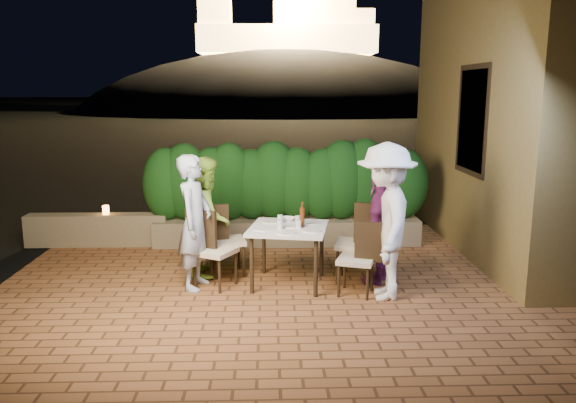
{
  "coord_description": "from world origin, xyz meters",
  "views": [
    {
      "loc": [
        -0.08,
        -6.4,
        2.41
      ],
      "look_at": [
        0.15,
        0.47,
        1.05
      ],
      "focal_mm": 35.0,
      "sensor_mm": 36.0,
      "label": 1
    }
  ],
  "objects_px": {
    "beer_bottle": "(302,214)",
    "parapet_lamp": "(106,210)",
    "diner_green": "(207,216)",
    "diner_white": "(386,222)",
    "chair_right_front": "(356,258)",
    "chair_left_back": "(227,239)",
    "diner_blue": "(195,222)",
    "chair_left_front": "(215,249)",
    "dining_table": "(288,256)",
    "diner_purple": "(380,225)",
    "chair_right_back": "(355,242)",
    "bowl": "(288,219)"
  },
  "relations": [
    {
      "from": "beer_bottle",
      "to": "parapet_lamp",
      "type": "distance_m",
      "value": 3.57
    },
    {
      "from": "diner_green",
      "to": "diner_white",
      "type": "xyz_separation_m",
      "value": [
        2.17,
        -0.95,
        0.13
      ]
    },
    {
      "from": "diner_green",
      "to": "chair_right_front",
      "type": "bearing_deg",
      "value": -116.52
    },
    {
      "from": "diner_white",
      "to": "parapet_lamp",
      "type": "distance_m",
      "value": 4.61
    },
    {
      "from": "chair_left_back",
      "to": "chair_right_front",
      "type": "height_order",
      "value": "chair_left_back"
    },
    {
      "from": "diner_blue",
      "to": "diner_white",
      "type": "xyz_separation_m",
      "value": [
        2.26,
        -0.4,
        0.09
      ]
    },
    {
      "from": "beer_bottle",
      "to": "diner_blue",
      "type": "bearing_deg",
      "value": -177.18
    },
    {
      "from": "chair_left_front",
      "to": "diner_green",
      "type": "relative_size",
      "value": 0.61
    },
    {
      "from": "dining_table",
      "to": "beer_bottle",
      "type": "bearing_deg",
      "value": -0.59
    },
    {
      "from": "chair_right_front",
      "to": "diner_purple",
      "type": "bearing_deg",
      "value": -110.79
    },
    {
      "from": "diner_green",
      "to": "dining_table",
      "type": "bearing_deg",
      "value": -116.37
    },
    {
      "from": "chair_left_back",
      "to": "chair_right_back",
      "type": "bearing_deg",
      "value": -24.84
    },
    {
      "from": "beer_bottle",
      "to": "chair_left_back",
      "type": "xyz_separation_m",
      "value": [
        -0.97,
        0.44,
        -0.43
      ]
    },
    {
      "from": "bowl",
      "to": "beer_bottle",
      "type": "bearing_deg",
      "value": -63.46
    },
    {
      "from": "bowl",
      "to": "diner_green",
      "type": "xyz_separation_m",
      "value": [
        -1.06,
        0.16,
        0.01
      ]
    },
    {
      "from": "chair_right_back",
      "to": "parapet_lamp",
      "type": "height_order",
      "value": "chair_right_back"
    },
    {
      "from": "chair_left_back",
      "to": "diner_white",
      "type": "distance_m",
      "value": 2.16
    },
    {
      "from": "diner_blue",
      "to": "parapet_lamp",
      "type": "xyz_separation_m",
      "value": [
        -1.66,
        2.0,
        -0.26
      ]
    },
    {
      "from": "bowl",
      "to": "diner_white",
      "type": "height_order",
      "value": "diner_white"
    },
    {
      "from": "chair_right_front",
      "to": "chair_right_back",
      "type": "bearing_deg",
      "value": -78.54
    },
    {
      "from": "dining_table",
      "to": "diner_white",
      "type": "relative_size",
      "value": 0.51
    },
    {
      "from": "diner_green",
      "to": "diner_purple",
      "type": "xyz_separation_m",
      "value": [
        2.21,
        -0.41,
        -0.04
      ]
    },
    {
      "from": "chair_left_front",
      "to": "parapet_lamp",
      "type": "height_order",
      "value": "chair_left_front"
    },
    {
      "from": "dining_table",
      "to": "chair_right_front",
      "type": "relative_size",
      "value": 1.04
    },
    {
      "from": "chair_left_back",
      "to": "diner_blue",
      "type": "distance_m",
      "value": 0.71
    },
    {
      "from": "chair_left_front",
      "to": "diner_purple",
      "type": "xyz_separation_m",
      "value": [
        2.07,
        0.11,
        0.26
      ]
    },
    {
      "from": "chair_left_back",
      "to": "bowl",
      "type": "bearing_deg",
      "value": -20.82
    },
    {
      "from": "diner_green",
      "to": "diner_blue",
      "type": "bearing_deg",
      "value": 168.42
    },
    {
      "from": "dining_table",
      "to": "chair_left_front",
      "type": "relative_size",
      "value": 0.97
    },
    {
      "from": "diner_white",
      "to": "diner_purple",
      "type": "bearing_deg",
      "value": -178.42
    },
    {
      "from": "chair_left_front",
      "to": "diner_blue",
      "type": "xyz_separation_m",
      "value": [
        -0.24,
        -0.02,
        0.35
      ]
    },
    {
      "from": "beer_bottle",
      "to": "diner_white",
      "type": "bearing_deg",
      "value": -26.54
    },
    {
      "from": "chair_left_back",
      "to": "diner_purple",
      "type": "height_order",
      "value": "diner_purple"
    },
    {
      "from": "bowl",
      "to": "diner_white",
      "type": "relative_size",
      "value": 0.1
    },
    {
      "from": "chair_left_back",
      "to": "parapet_lamp",
      "type": "relative_size",
      "value": 6.82
    },
    {
      "from": "chair_left_back",
      "to": "diner_green",
      "type": "distance_m",
      "value": 0.41
    },
    {
      "from": "chair_right_back",
      "to": "diner_purple",
      "type": "height_order",
      "value": "diner_purple"
    },
    {
      "from": "chair_left_back",
      "to": "chair_right_front",
      "type": "xyz_separation_m",
      "value": [
        1.59,
        -0.81,
        -0.03
      ]
    },
    {
      "from": "parapet_lamp",
      "to": "beer_bottle",
      "type": "bearing_deg",
      "value": -32.96
    },
    {
      "from": "chair_right_front",
      "to": "chair_right_back",
      "type": "relative_size",
      "value": 0.87
    },
    {
      "from": "diner_green",
      "to": "diner_white",
      "type": "distance_m",
      "value": 2.37
    },
    {
      "from": "dining_table",
      "to": "chair_left_front",
      "type": "distance_m",
      "value": 0.92
    },
    {
      "from": "chair_left_front",
      "to": "diner_purple",
      "type": "distance_m",
      "value": 2.09
    },
    {
      "from": "chair_left_back",
      "to": "diner_blue",
      "type": "height_order",
      "value": "diner_blue"
    },
    {
      "from": "bowl",
      "to": "chair_left_front",
      "type": "bearing_deg",
      "value": -158.05
    },
    {
      "from": "beer_bottle",
      "to": "diner_green",
      "type": "bearing_deg",
      "value": 158.6
    },
    {
      "from": "dining_table",
      "to": "chair_right_back",
      "type": "xyz_separation_m",
      "value": [
        0.86,
        0.08,
        0.14
      ]
    },
    {
      "from": "diner_blue",
      "to": "beer_bottle",
      "type": "bearing_deg",
      "value": -74.21
    },
    {
      "from": "diner_blue",
      "to": "diner_purple",
      "type": "distance_m",
      "value": 2.31
    },
    {
      "from": "dining_table",
      "to": "diner_white",
      "type": "height_order",
      "value": "diner_white"
    }
  ]
}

